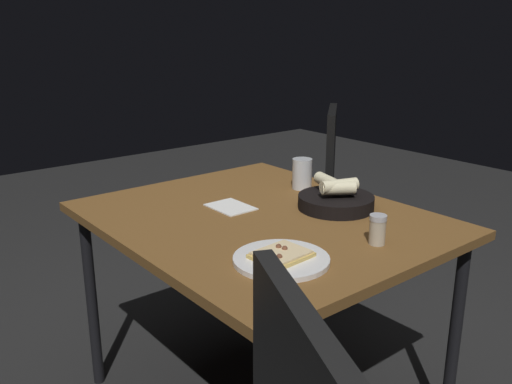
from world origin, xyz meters
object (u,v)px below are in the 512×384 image
object	(u,v)px
beer_glass	(302,175)
bread_basket	(336,199)
pizza_plate	(281,258)
pepper_shaker	(377,231)
dining_table	(261,233)
chair_near	(307,192)

from	to	relation	value
beer_glass	bread_basket	bearing A→B (deg)	162.37
pizza_plate	pepper_shaker	size ratio (longest dim) A/B	2.95
pizza_plate	beer_glass	bearing A→B (deg)	-48.17
dining_table	chair_near	world-z (taller)	chair_near
dining_table	pepper_shaker	xyz separation A→B (m)	(-0.40, -0.10, 0.10)
beer_glass	pepper_shaker	xyz separation A→B (m)	(-0.54, 0.22, -0.01)
dining_table	chair_near	bearing A→B (deg)	-53.59
beer_glass	dining_table	bearing A→B (deg)	114.28
pizza_plate	bread_basket	size ratio (longest dim) A/B	1.00
pizza_plate	bread_basket	xyz separation A→B (m)	(0.22, -0.44, 0.02)
dining_table	beer_glass	size ratio (longest dim) A/B	9.61
bread_basket	pepper_shaker	size ratio (longest dim) A/B	2.96
dining_table	beer_glass	world-z (taller)	beer_glass
bread_basket	beer_glass	bearing A→B (deg)	-17.63
bread_basket	beer_glass	xyz separation A→B (m)	(0.25, -0.08, 0.02)
bread_basket	chair_near	world-z (taller)	chair_near
dining_table	bread_basket	bearing A→B (deg)	-112.96
bread_basket	pizza_plate	bearing A→B (deg)	116.17
pizza_plate	beer_glass	size ratio (longest dim) A/B	2.21
pizza_plate	bread_basket	bearing A→B (deg)	-63.83
dining_table	pizza_plate	distance (m)	0.38
pizza_plate	pepper_shaker	bearing A→B (deg)	-104.86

